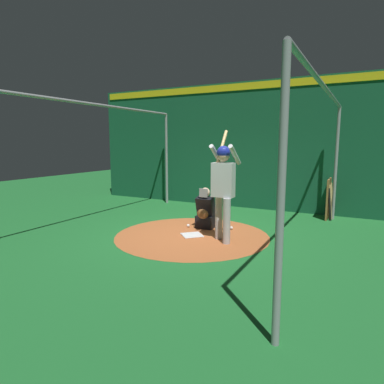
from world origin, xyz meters
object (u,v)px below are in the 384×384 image
at_px(catcher, 206,212).
at_px(bat_rack, 330,199).
at_px(batter, 223,183).
at_px(baseball_0, 188,226).
at_px(baseball_1, 231,228).
at_px(home_plate, 192,235).

height_order(catcher, bat_rack, bat_rack).
distance_m(batter, catcher, 1.35).
height_order(baseball_0, baseball_1, same).
xyz_separation_m(bat_rack, baseball_0, (2.78, -2.83, -0.45)).
height_order(home_plate, baseball_1, baseball_1).
height_order(catcher, baseball_0, catcher).
bearing_deg(baseball_0, batter, 60.70).
height_order(batter, baseball_0, batter).
height_order(bat_rack, baseball_0, bat_rack).
xyz_separation_m(catcher, bat_rack, (-2.64, 2.45, 0.12)).
bearing_deg(baseball_1, catcher, -77.27).
bearing_deg(bat_rack, catcher, -42.82).
bearing_deg(baseball_0, bat_rack, 134.48).
relative_size(baseball_0, baseball_1, 1.00).
relative_size(catcher, baseball_1, 12.94).
distance_m(catcher, baseball_1, 0.69).
xyz_separation_m(bat_rack, baseball_1, (2.50, -1.85, -0.45)).
bearing_deg(batter, baseball_1, -170.47).
relative_size(batter, baseball_0, 30.29).
height_order(home_plate, bat_rack, bat_rack).
height_order(home_plate, baseball_0, baseball_0).
distance_m(catcher, baseball_0, 0.53).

